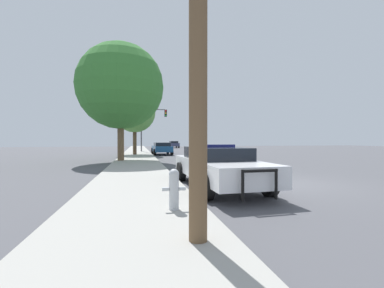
% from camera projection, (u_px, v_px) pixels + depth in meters
% --- Properties ---
extents(ground_plane, '(110.00, 110.00, 0.00)m').
position_uv_depth(ground_plane, '(282.00, 184.00, 9.10)').
color(ground_plane, '#4F4F54').
extents(sidewalk_left, '(3.00, 110.00, 0.13)m').
position_uv_depth(sidewalk_left, '(135.00, 187.00, 8.05)').
color(sidewalk_left, '#A3A099').
rests_on(sidewalk_left, ground_plane).
extents(police_car, '(2.20, 5.35, 1.40)m').
position_uv_depth(police_car, '(218.00, 165.00, 8.39)').
color(police_car, white).
rests_on(police_car, ground_plane).
extents(fire_hydrant, '(0.48, 0.21, 0.83)m').
position_uv_depth(fire_hydrant, '(174.00, 188.00, 5.23)').
color(fire_hydrant, '#B7BCC1').
rests_on(fire_hydrant, sidewalk_left).
extents(traffic_light, '(3.31, 0.35, 5.46)m').
position_uv_depth(traffic_light, '(151.00, 121.00, 32.51)').
color(traffic_light, '#424247').
rests_on(traffic_light, sidewalk_left).
extents(car_background_distant, '(2.00, 4.29, 1.34)m').
position_uv_depth(car_background_distant, '(174.00, 144.00, 50.87)').
color(car_background_distant, '#333856').
rests_on(car_background_distant, ground_plane).
extents(car_background_midblock, '(2.07, 4.70, 1.28)m').
position_uv_depth(car_background_midblock, '(162.00, 148.00, 27.16)').
color(car_background_midblock, navy).
rests_on(car_background_midblock, ground_plane).
extents(tree_sidewalk_near, '(5.94, 5.94, 8.13)m').
position_uv_depth(tree_sidewalk_near, '(121.00, 86.00, 17.75)').
color(tree_sidewalk_near, brown).
rests_on(tree_sidewalk_near, sidewalk_left).
extents(tree_sidewalk_mid, '(4.08, 4.08, 6.25)m').
position_uv_depth(tree_sidewalk_mid, '(135.00, 112.00, 25.27)').
color(tree_sidewalk_mid, brown).
rests_on(tree_sidewalk_mid, sidewalk_left).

